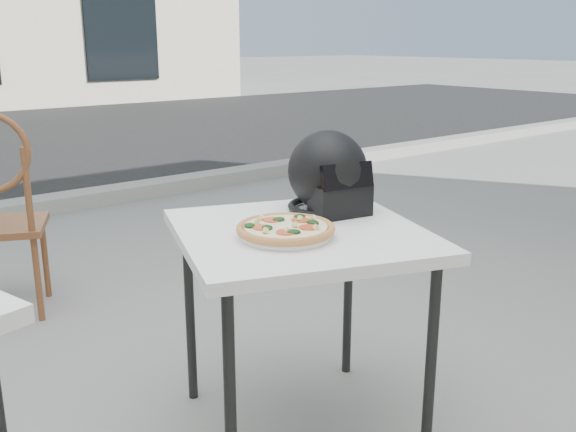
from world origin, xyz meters
TOP-DOWN VIEW (x-y plane):
  - ground at (0.00, 0.00)m, footprint 80.00×80.00m
  - cafe_table_main at (0.28, -0.54)m, footprint 1.00×1.00m
  - plate at (0.19, -0.58)m, footprint 0.38×0.38m
  - pizza at (0.19, -0.58)m, footprint 0.32×0.32m
  - helmet at (0.51, -0.43)m, footprint 0.33×0.34m

SIDE VIEW (x-z plane):
  - ground at x=0.00m, z-range 0.00..0.00m
  - cafe_table_main at x=0.28m, z-range 0.30..1.04m
  - plate at x=0.19m, z-range 0.74..0.75m
  - pizza at x=0.19m, z-range 0.75..0.79m
  - helmet at x=0.51m, z-range 0.72..1.01m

